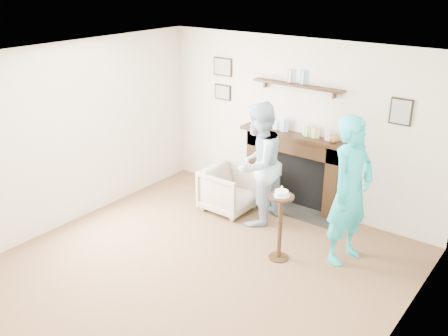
{
  "coord_description": "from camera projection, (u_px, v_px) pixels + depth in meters",
  "views": [
    {
      "loc": [
        3.32,
        -3.68,
        3.37
      ],
      "look_at": [
        -0.13,
        0.9,
        1.07
      ],
      "focal_mm": 40.0,
      "sensor_mm": 36.0,
      "label": 1
    }
  ],
  "objects": [
    {
      "name": "man",
      "position": [
        256.0,
        221.0,
        7.15
      ],
      "size": [
        0.7,
        0.88,
        1.74
      ],
      "primitive_type": "imported",
      "rotation": [
        0.0,
        0.0,
        -1.52
      ],
      "color": "silver",
      "rests_on": "ground"
    },
    {
      "name": "woman",
      "position": [
        343.0,
        258.0,
        6.24
      ],
      "size": [
        0.57,
        0.75,
        1.84
      ],
      "primitive_type": "imported",
      "rotation": [
        0.0,
        0.0,
        1.36
      ],
      "color": "teal",
      "rests_on": "ground"
    },
    {
      "name": "pedestal_table",
      "position": [
        281.0,
        215.0,
        6.01
      ],
      "size": [
        0.31,
        0.31,
        0.98
      ],
      "color": "black",
      "rests_on": "ground"
    },
    {
      "name": "ground",
      "position": [
        187.0,
        278.0,
        5.84
      ],
      "size": [
        5.0,
        5.0,
        0.0
      ],
      "primitive_type": "plane",
      "color": "brown",
      "rests_on": "ground"
    },
    {
      "name": "room_shell",
      "position": [
        222.0,
        131.0,
        5.74
      ],
      "size": [
        4.54,
        5.02,
        2.52
      ],
      "color": "beige",
      "rests_on": "ground"
    },
    {
      "name": "armchair",
      "position": [
        229.0,
        210.0,
        7.48
      ],
      "size": [
        0.73,
        0.71,
        0.66
      ],
      "primitive_type": "imported",
      "rotation": [
        0.0,
        0.0,
        1.56
      ],
      "color": "tan",
      "rests_on": "ground"
    }
  ]
}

